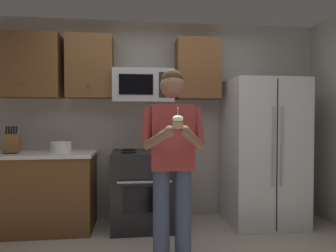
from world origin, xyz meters
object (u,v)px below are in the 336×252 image
Objects in this scene: person at (172,154)px; knife_block at (12,143)px; refrigerator at (263,152)px; bowl_large_white at (61,147)px; microwave at (143,86)px; cupcake at (178,122)px; oven_range at (144,189)px.

knife_block is at bearing 151.72° from person.
bowl_large_white is at bearing 177.61° from refrigerator.
person reaches higher than knife_block.
knife_block is (-3.00, 0.01, 0.14)m from refrigerator.
bowl_large_white is at bearing 10.38° from knife_block.
refrigerator is at bearing -6.03° from microwave.
microwave is 1.72m from refrigerator.
refrigerator reaches higher than bowl_large_white.
cupcake is at bearing -80.83° from microwave.
cupcake is at bearing -90.00° from person.
oven_range is at bearing -3.74° from bowl_large_white.
person is at bearing -28.28° from knife_block.
person reaches higher than bowl_large_white.
person reaches higher than cupcake.
bowl_large_white is 1.59m from person.
cupcake is at bearing -48.08° from bowl_large_white.
knife_block is 1.84× the size of cupcake.
knife_block is at bearing 179.82° from refrigerator.
microwave is at bearing 101.89° from person.
microwave is at bearing 99.17° from cupcake.
cupcake is (0.23, -1.29, 0.83)m from oven_range.
person reaches higher than oven_range.
oven_range is at bearing 100.00° from cupcake.
cupcake reaches higher than knife_block.
knife_block is at bearing -174.34° from microwave.
bowl_large_white is 0.15× the size of person.
cupcake is (1.22, -1.35, 0.31)m from bowl_large_white.
oven_range is 1.55m from cupcake.
microwave is (0.00, 0.12, 1.26)m from oven_range.
knife_block is 0.53m from bowl_large_white.
oven_range is 5.36× the size of cupcake.
oven_range is at bearing 178.50° from refrigerator.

